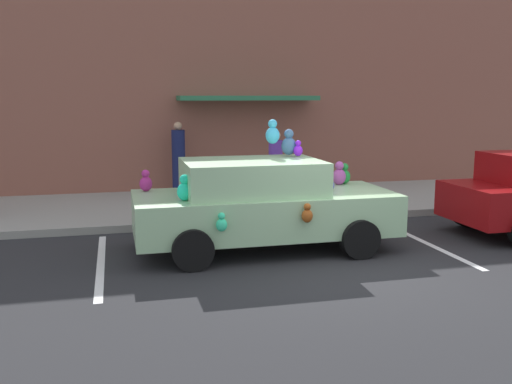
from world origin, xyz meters
TOP-DOWN VIEW (x-y plane):
  - ground_plane at (0.00, 0.00)m, footprint 60.00×60.00m
  - sidewalk at (0.00, 5.00)m, footprint 24.00×4.00m
  - storefront_building at (0.00, 7.14)m, footprint 24.00×1.25m
  - parking_stripe_front at (1.96, 1.00)m, footprint 0.12×3.60m
  - parking_stripe_rear at (-3.68, 1.00)m, footprint 0.12×3.60m
  - plush_covered_car at (-1.02, 1.21)m, footprint 4.37×2.07m
  - teddy_bear_on_sidewalk at (-1.14, 3.81)m, footprint 0.34×0.29m
  - pedestrian_near_shopfront at (-1.83, 6.43)m, footprint 0.34×0.34m
  - pedestrian_by_lamp at (0.25, 4.79)m, footprint 0.33×0.33m

SIDE VIEW (x-z plane):
  - ground_plane at x=0.00m, z-range 0.00..0.00m
  - parking_stripe_front at x=1.96m, z-range 0.00..0.01m
  - parking_stripe_rear at x=-3.68m, z-range 0.00..0.01m
  - sidewalk at x=0.00m, z-range 0.00..0.15m
  - teddy_bear_on_sidewalk at x=-1.14m, z-range 0.13..0.78m
  - plush_covered_car at x=-1.02m, z-range -0.30..1.90m
  - pedestrian_by_lamp at x=0.25m, z-range 0.10..1.75m
  - pedestrian_near_shopfront at x=-1.83m, z-range 0.09..1.90m
  - storefront_building at x=0.00m, z-range -0.01..6.39m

